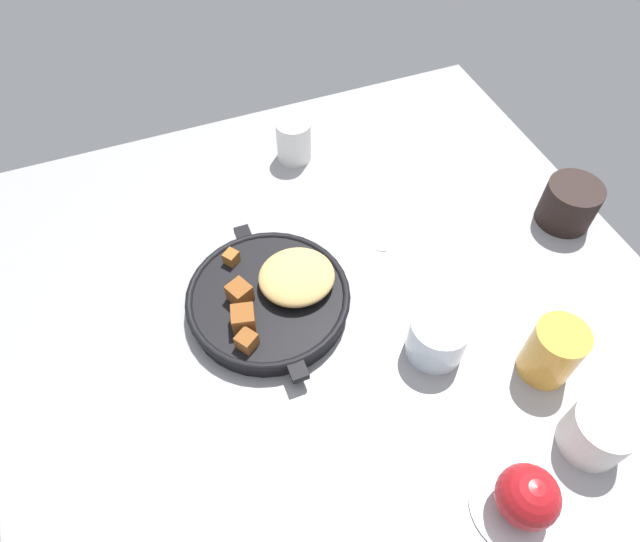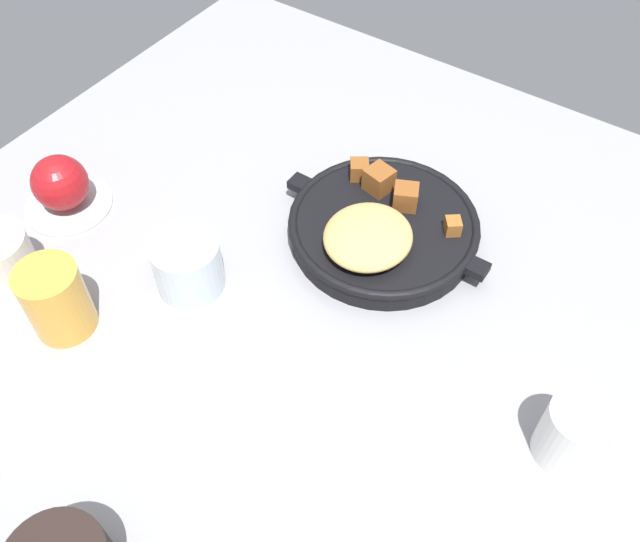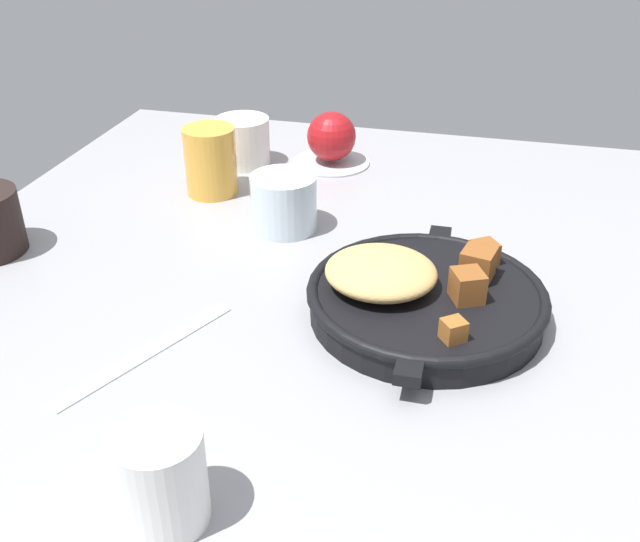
% 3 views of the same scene
% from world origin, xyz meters
% --- Properties ---
extents(ground_plane, '(1.01, 0.98, 0.02)m').
position_xyz_m(ground_plane, '(0.00, 0.00, -0.01)').
color(ground_plane, gray).
extents(cast_iron_skillet, '(0.29, 0.24, 0.06)m').
position_xyz_m(cast_iron_skillet, '(-0.05, -0.09, 0.02)').
color(cast_iron_skillet, black).
rests_on(cast_iron_skillet, ground_plane).
extents(saucer_plate, '(0.12, 0.12, 0.01)m').
position_xyz_m(saucer_plate, '(0.33, 0.09, 0.00)').
color(saucer_plate, '#B7BABF').
rests_on(saucer_plate, ground_plane).
extents(red_apple, '(0.07, 0.07, 0.07)m').
position_xyz_m(red_apple, '(0.33, 0.09, 0.04)').
color(red_apple, maroon).
rests_on(red_apple, saucer_plate).
extents(butter_knife, '(0.19, 0.10, 0.00)m').
position_xyz_m(butter_knife, '(-0.18, 0.15, 0.00)').
color(butter_knife, silver).
rests_on(butter_knife, ground_plane).
extents(white_creamer_pitcher, '(0.06, 0.06, 0.08)m').
position_xyz_m(white_creamer_pitcher, '(-0.35, 0.05, 0.04)').
color(white_creamer_pitcher, white).
rests_on(white_creamer_pitcher, ground_plane).
extents(ceramic_mug_white, '(0.08, 0.08, 0.07)m').
position_xyz_m(ceramic_mug_white, '(0.30, 0.22, 0.04)').
color(ceramic_mug_white, silver).
rests_on(ceramic_mug_white, ground_plane).
extents(water_glass_short, '(0.08, 0.08, 0.07)m').
position_xyz_m(water_glass_short, '(0.11, 0.10, 0.04)').
color(water_glass_short, silver).
rests_on(water_glass_short, ground_plane).
extents(juice_glass_amber, '(0.07, 0.07, 0.09)m').
position_xyz_m(juice_glass_amber, '(0.19, 0.22, 0.05)').
color(juice_glass_amber, gold).
rests_on(juice_glass_amber, ground_plane).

